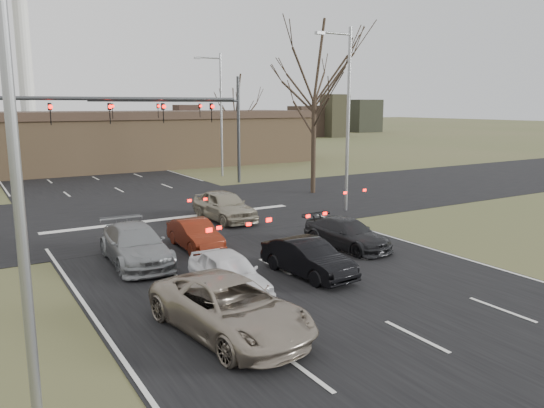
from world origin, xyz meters
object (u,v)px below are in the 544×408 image
Objects in this scene: streetlight_left at (25,126)px; streetlight_right_near at (346,111)px; car_white_sedan at (229,273)px; car_silver_ahead at (224,206)px; building at (98,140)px; mast_arm_far at (204,117)px; car_black_hatch at (308,258)px; car_silver_suv at (230,307)px; car_red_ahead at (195,235)px; car_charcoal_sedan at (347,234)px; streetlight_right_far at (219,109)px; mast_arm_near at (65,123)px; car_grey_ahead at (135,245)px.

streetlight_left is 22.52m from streetlight_right_near.
streetlight_left is at bearing -141.57° from streetlight_right_near.
car_white_sedan is 0.86× the size of car_silver_ahead.
mast_arm_far is at bearing -74.42° from building.
building is 43.47m from streetlight_left.
car_silver_suv is at bearing -152.67° from car_black_hatch.
streetlight_left reaches higher than car_silver_suv.
car_silver_ahead reaches higher than car_white_sedan.
car_red_ahead is at bearing 56.14° from streetlight_left.
building reaches higher than car_charcoal_sedan.
streetlight_right_near is (6.82, -28.00, 2.92)m from building.
streetlight_right_far is at bearing 63.24° from car_silver_ahead.
car_red_ahead is (7.33, 10.92, -4.98)m from streetlight_left.
streetlight_right_far is 18.06m from car_silver_ahead.
mast_arm_near is 3.30× the size of car_red_ahead.
streetlight_left is 12.18m from car_grey_ahead.
car_white_sedan is 3.18m from car_black_hatch.
streetlight_left reaches higher than car_red_ahead.
car_silver_suv is 1.13× the size of car_silver_ahead.
building is 13.53m from streetlight_right_far.
streetlight_right_far is at bearing 63.49° from car_red_ahead.
mast_arm_far is 5.12m from streetlight_right_far.
car_charcoal_sedan is (3.50, 2.16, -0.03)m from car_black_hatch.
car_white_sedan is at bearing -97.28° from building.
car_red_ahead is (2.74, 0.75, -0.11)m from car_grey_ahead.
car_silver_ahead is at bearing 169.91° from streetlight_right_near.
car_charcoal_sedan is (6.68, 2.32, -0.06)m from car_white_sedan.
mast_arm_near is 13.52m from car_black_hatch.
building is at bearing 82.05° from car_grey_ahead.
streetlight_right_far is (3.14, 4.00, 0.57)m from mast_arm_far.
building reaches higher than car_silver_suv.
car_charcoal_sedan is at bearing 21.48° from car_white_sedan.
streetlight_left is (-10.82, -42.00, 2.92)m from building.
streetlight_right_far reaches higher than car_black_hatch.
car_silver_ahead is (5.97, 12.52, 0.06)m from car_silver_suv.
streetlight_right_near and streetlight_right_far have the same top height.
mast_arm_far is 1.11× the size of streetlight_left.
streetlight_right_far reaches higher than car_charcoal_sedan.
car_black_hatch is at bearing -109.14° from streetlight_right_far.
building is 10.03× the size of car_charcoal_sedan.
car_silver_suv is 13.87m from car_silver_ahead.
car_grey_ahead is 1.35× the size of car_red_ahead.
car_black_hatch is 1.06× the size of car_red_ahead.
building is at bearing 85.00° from car_white_sedan.
building is 26.85m from car_silver_ahead.
streetlight_right_near is 12.82m from car_black_hatch.
streetlight_right_far is (0.50, 17.00, 0.00)m from streetlight_right_near.
mast_arm_far is 2.25× the size of car_grey_ahead.
streetlight_left reaches higher than car_silver_ahead.
mast_arm_near is 20.20m from streetlight_right_far.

